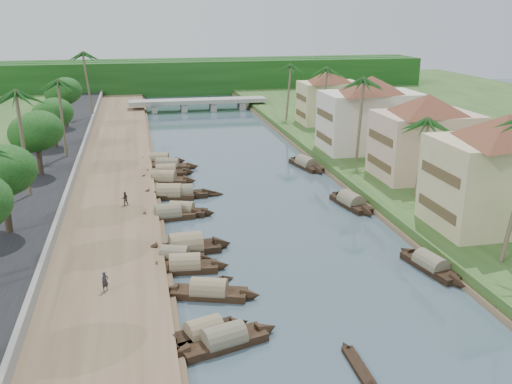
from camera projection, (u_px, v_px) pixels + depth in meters
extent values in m
plane|color=#3C505B|center=(288.00, 245.00, 50.63)|extent=(220.00, 220.00, 0.00)
cube|color=brown|center=(110.00, 187.00, 66.02)|extent=(10.00, 180.00, 0.80)
cube|color=#28481D|center=(392.00, 168.00, 72.80)|extent=(16.00, 180.00, 1.20)
cube|color=black|center=(33.00, 189.00, 64.26)|extent=(8.00, 180.00, 1.40)
cube|color=#64655E|center=(72.00, 181.00, 64.91)|extent=(0.40, 180.00, 1.10)
cube|color=#13380F|center=(187.00, 79.00, 137.93)|extent=(120.00, 4.00, 8.00)
cube|color=#13380F|center=(186.00, 76.00, 142.59)|extent=(120.00, 4.00, 8.00)
cube|color=#13380F|center=(184.00, 74.00, 147.25)|extent=(120.00, 4.00, 8.00)
cube|color=gray|center=(198.00, 101.00, 117.11)|extent=(28.00, 4.00, 0.80)
cube|color=gray|center=(154.00, 108.00, 115.69)|extent=(1.20, 3.50, 1.80)
cube|color=gray|center=(184.00, 107.00, 116.86)|extent=(1.20, 3.50, 1.80)
cube|color=gray|center=(213.00, 106.00, 118.03)|extent=(1.20, 3.50, 1.80)
cube|color=gray|center=(241.00, 105.00, 119.21)|extent=(1.20, 3.50, 1.80)
cube|color=beige|center=(501.00, 183.00, 50.89)|extent=(12.00, 8.00, 8.00)
pyramid|color=brown|center=(508.00, 127.00, 49.33)|extent=(14.85, 14.85, 2.20)
cube|color=brown|center=(436.00, 209.00, 50.32)|extent=(0.10, 6.40, 0.90)
cube|color=brown|center=(440.00, 174.00, 49.34)|extent=(0.10, 6.40, 0.90)
cube|color=#D2AE94|center=(425.00, 145.00, 66.07)|extent=(11.00, 8.00, 7.50)
pyramid|color=brown|center=(428.00, 104.00, 64.59)|extent=(14.11, 14.11, 2.20)
cube|color=brown|center=(379.00, 163.00, 65.56)|extent=(0.10, 6.40, 0.90)
cube|color=brown|center=(380.00, 138.00, 64.64)|extent=(0.10, 6.40, 0.90)
cube|color=beige|center=(369.00, 121.00, 78.84)|extent=(13.00, 8.00, 8.00)
pyramid|color=brown|center=(372.00, 84.00, 77.28)|extent=(15.59, 15.59, 2.20)
cube|color=brown|center=(324.00, 138.00, 78.18)|extent=(0.10, 6.40, 0.90)
cube|color=brown|center=(325.00, 114.00, 77.20)|extent=(0.10, 6.40, 0.90)
cube|color=beige|center=(329.00, 103.00, 97.83)|extent=(10.00, 7.00, 7.00)
pyramid|color=brown|center=(330.00, 76.00, 96.42)|extent=(12.62, 12.62, 2.20)
cube|color=brown|center=(301.00, 114.00, 97.38)|extent=(0.10, 5.60, 0.90)
cube|color=brown|center=(301.00, 97.00, 96.52)|extent=(0.10, 5.60, 0.90)
cube|color=black|center=(224.00, 343.00, 35.38)|extent=(5.80, 3.25, 0.70)
cone|color=black|center=(267.00, 330.00, 36.76)|extent=(1.97, 1.94, 1.73)
cone|color=black|center=(177.00, 356.00, 33.95)|extent=(1.97, 1.94, 1.73)
cylinder|color=#776E59|center=(224.00, 338.00, 35.26)|extent=(4.57, 2.94, 1.79)
cube|color=black|center=(204.00, 336.00, 36.19)|extent=(4.98, 3.06, 0.70)
cone|color=black|center=(240.00, 324.00, 37.42)|extent=(1.78, 1.86, 1.65)
cone|color=black|center=(166.00, 346.00, 34.92)|extent=(1.78, 1.86, 1.65)
cylinder|color=#8D7E59|center=(204.00, 331.00, 36.08)|extent=(3.95, 2.78, 1.74)
cube|color=black|center=(209.00, 294.00, 41.47)|extent=(5.74, 3.34, 0.70)
cone|color=black|center=(251.00, 296.00, 41.13)|extent=(1.97, 1.95, 1.72)
cone|color=black|center=(168.00, 291.00, 41.77)|extent=(1.97, 1.95, 1.72)
cylinder|color=#8D7E59|center=(209.00, 290.00, 41.35)|extent=(4.53, 3.00, 1.78)
cube|color=black|center=(175.00, 259.00, 47.40)|extent=(5.01, 3.00, 0.70)
cone|color=black|center=(206.00, 260.00, 47.05)|extent=(1.75, 1.74, 1.52)
cone|color=black|center=(144.00, 256.00, 47.69)|extent=(1.75, 1.74, 1.52)
cylinder|color=#776E59|center=(175.00, 255.00, 47.28)|extent=(3.96, 2.69, 1.58)
cube|color=black|center=(185.00, 269.00, 45.59)|extent=(5.33, 2.24, 0.70)
cone|color=black|center=(221.00, 266.00, 45.87)|extent=(1.65, 1.72, 1.75)
cone|color=black|center=(149.00, 269.00, 45.26)|extent=(1.65, 1.72, 1.75)
cylinder|color=#8D7E59|center=(185.00, 264.00, 45.47)|extent=(4.12, 2.20, 1.83)
cube|color=black|center=(186.00, 250.00, 49.22)|extent=(6.00, 2.66, 0.70)
cone|color=black|center=(223.00, 245.00, 50.04)|extent=(1.87, 2.15, 2.22)
cone|color=black|center=(148.00, 253.00, 48.35)|extent=(1.87, 2.15, 2.22)
cylinder|color=#8D7E59|center=(186.00, 245.00, 49.10)|extent=(4.63, 2.65, 2.35)
cube|color=black|center=(168.00, 217.00, 56.97)|extent=(5.41, 2.30, 0.70)
cone|color=black|center=(197.00, 213.00, 57.73)|extent=(1.67, 1.82, 1.87)
cone|color=black|center=(138.00, 219.00, 56.16)|extent=(1.67, 1.82, 1.87)
cylinder|color=#776E59|center=(168.00, 213.00, 56.85)|extent=(4.17, 2.28, 1.97)
cube|color=black|center=(182.00, 213.00, 58.15)|extent=(5.31, 3.25, 0.70)
cone|color=black|center=(209.00, 213.00, 57.74)|extent=(1.86, 1.85, 1.60)
cone|color=black|center=(155.00, 210.00, 58.52)|extent=(1.86, 1.85, 1.60)
cylinder|color=#8D7E59|center=(182.00, 209.00, 58.04)|extent=(4.21, 2.90, 1.66)
cube|color=black|center=(170.00, 196.00, 63.31)|extent=(5.84, 3.15, 0.70)
cone|color=black|center=(198.00, 195.00, 63.28)|extent=(1.97, 2.15, 2.03)
cone|color=black|center=(142.00, 195.00, 63.28)|extent=(1.97, 2.15, 2.03)
cylinder|color=#8D7E59|center=(170.00, 193.00, 63.19)|extent=(4.58, 2.97, 2.14)
cube|color=black|center=(180.00, 196.00, 63.42)|extent=(6.13, 1.90, 0.70)
cone|color=black|center=(210.00, 193.00, 64.02)|extent=(1.76, 1.66, 1.83)
cone|color=black|center=(149.00, 197.00, 62.77)|extent=(1.76, 1.66, 1.83)
cylinder|color=#776E59|center=(180.00, 192.00, 63.30)|extent=(4.69, 1.95, 1.89)
cube|color=black|center=(164.00, 181.00, 68.85)|extent=(6.05, 3.47, 0.70)
cone|color=black|center=(190.00, 181.00, 68.56)|extent=(2.08, 2.10, 1.88)
cone|color=black|center=(138.00, 180.00, 69.09)|extent=(2.08, 2.10, 1.88)
cylinder|color=#8D7E59|center=(164.00, 178.00, 68.74)|extent=(4.77, 3.15, 1.96)
cube|color=black|center=(166.00, 174.00, 71.83)|extent=(5.32, 2.14, 0.70)
cone|color=black|center=(189.00, 172.00, 72.18)|extent=(1.62, 1.71, 1.77)
cone|color=black|center=(143.00, 174.00, 71.42)|extent=(1.62, 1.71, 1.77)
cylinder|color=#8D7E59|center=(166.00, 171.00, 71.71)|extent=(4.10, 2.12, 1.86)
cube|color=black|center=(168.00, 167.00, 74.90)|extent=(6.35, 3.02, 0.70)
cone|color=black|center=(193.00, 167.00, 74.82)|extent=(2.03, 1.88, 1.73)
cone|color=black|center=(142.00, 166.00, 74.94)|extent=(2.03, 1.88, 1.73)
cylinder|color=#776E59|center=(167.00, 164.00, 74.79)|extent=(4.96, 2.77, 1.77)
cube|color=black|center=(160.00, 162.00, 77.61)|extent=(5.43, 2.67, 0.70)
cone|color=black|center=(181.00, 161.00, 77.61)|extent=(1.77, 1.79, 1.69)
cone|color=black|center=(138.00, 161.00, 77.55)|extent=(1.77, 1.79, 1.69)
cylinder|color=#8D7E59|center=(159.00, 159.00, 77.49)|extent=(4.24, 2.50, 1.76)
cube|color=black|center=(430.00, 268.00, 45.74)|extent=(2.76, 6.05, 0.70)
cone|color=black|center=(405.00, 252.00, 48.55)|extent=(1.79, 1.91, 1.68)
cone|color=black|center=(459.00, 284.00, 42.87)|extent=(1.79, 1.91, 1.68)
cylinder|color=#776E59|center=(431.00, 263.00, 45.62)|extent=(2.56, 4.71, 1.72)
cube|color=black|center=(351.00, 204.00, 60.62)|extent=(2.98, 6.22, 0.70)
cone|color=black|center=(335.00, 195.00, 63.51)|extent=(2.00, 2.00, 1.90)
cone|color=black|center=(368.00, 213.00, 57.68)|extent=(2.00, 2.00, 1.90)
cylinder|color=#776E59|center=(351.00, 201.00, 60.50)|extent=(2.79, 4.85, 1.97)
cube|color=black|center=(306.00, 166.00, 75.46)|extent=(3.25, 6.59, 0.70)
cone|color=black|center=(293.00, 159.00, 78.47)|extent=(2.01, 2.13, 1.84)
cone|color=black|center=(320.00, 172.00, 72.41)|extent=(2.01, 2.13, 1.84)
cylinder|color=#776E59|center=(306.00, 163.00, 75.35)|extent=(2.97, 5.15, 1.89)
cube|color=black|center=(359.00, 367.00, 33.20)|extent=(0.74, 3.98, 0.35)
cone|color=black|center=(345.00, 346.00, 35.28)|extent=(0.73, 1.00, 0.72)
cube|color=black|center=(203.00, 287.00, 42.76)|extent=(4.11, 2.54, 0.35)
cone|color=black|center=(228.00, 279.00, 44.07)|extent=(1.31, 1.26, 0.91)
cone|color=black|center=(176.00, 296.00, 41.45)|extent=(1.31, 1.26, 0.91)
cube|color=black|center=(199.00, 196.00, 63.75)|extent=(4.11, 0.87, 0.35)
cone|color=black|center=(220.00, 194.00, 64.23)|extent=(1.03, 0.83, 0.82)
cone|color=black|center=(179.00, 197.00, 63.27)|extent=(1.03, 0.83, 0.82)
cylinder|color=#6C6048|center=(420.00, 158.00, 59.05)|extent=(1.12, 0.36, 8.14)
sphere|color=#1B4D19|center=(423.00, 121.00, 57.85)|extent=(3.20, 3.20, 3.20)
cylinder|color=#6C6048|center=(359.00, 121.00, 71.99)|extent=(0.79, 0.36, 10.72)
sphere|color=#1B4D19|center=(361.00, 80.00, 70.42)|extent=(3.20, 3.20, 3.20)
cylinder|color=#6C6048|center=(322.00, 101.00, 89.03)|extent=(1.26, 0.36, 10.27)
sphere|color=#1B4D19|center=(323.00, 69.00, 87.52)|extent=(3.20, 3.20, 3.20)
cylinder|color=#6C6048|center=(23.00, 144.00, 58.16)|extent=(0.53, 0.36, 10.94)
sphere|color=#1B4D19|center=(17.00, 92.00, 56.56)|extent=(3.20, 3.20, 3.20)
cylinder|color=#6C6048|center=(62.00, 119.00, 73.99)|extent=(0.46, 0.36, 10.01)
sphere|color=#1B4D19|center=(58.00, 82.00, 72.52)|extent=(3.20, 3.20, 3.20)
cylinder|color=#6C6048|center=(287.00, 92.00, 101.36)|extent=(1.09, 0.36, 9.56)
sphere|color=#1B4D19|center=(288.00, 66.00, 99.95)|extent=(3.20, 3.20, 3.20)
cylinder|color=#6C6048|center=(89.00, 85.00, 102.08)|extent=(1.28, 0.36, 11.41)
sphere|color=#1B4D19|center=(87.00, 53.00, 100.40)|extent=(3.20, 3.20, 3.20)
cylinder|color=#403125|center=(7.00, 212.00, 49.30)|extent=(0.60, 0.60, 3.77)
ellipsoid|color=#13380F|center=(1.00, 172.00, 48.20)|extent=(5.21, 5.21, 4.28)
cylinder|color=#403125|center=(40.00, 160.00, 66.93)|extent=(0.60, 0.60, 3.51)
ellipsoid|color=#13380F|center=(36.00, 132.00, 65.90)|extent=(5.45, 5.45, 4.48)
cylinder|color=#403125|center=(55.00, 136.00, 80.47)|extent=(0.60, 0.60, 3.19)
ellipsoid|color=#13380F|center=(53.00, 114.00, 79.53)|extent=(5.02, 5.02, 4.13)
cylinder|color=#403125|center=(66.00, 115.00, 94.20)|extent=(0.60, 0.60, 3.95)
ellipsoid|color=#13380F|center=(64.00, 92.00, 93.05)|extent=(5.19, 5.19, 4.27)
cylinder|color=#403125|center=(395.00, 134.00, 82.64)|extent=(0.60, 0.60, 3.25)
ellipsoid|color=#13380F|center=(396.00, 112.00, 81.69)|extent=(4.67, 4.67, 3.84)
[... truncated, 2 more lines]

